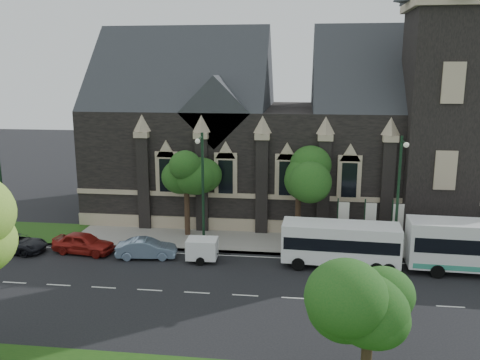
% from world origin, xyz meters
% --- Properties ---
extents(ground, '(160.00, 160.00, 0.00)m').
position_xyz_m(ground, '(0.00, 0.00, 0.00)').
color(ground, black).
rests_on(ground, ground).
extents(sidewalk, '(80.00, 5.00, 0.15)m').
position_xyz_m(sidewalk, '(0.00, 9.50, 0.07)').
color(sidewalk, gray).
rests_on(sidewalk, ground).
extents(museum, '(40.00, 17.70, 29.90)m').
position_xyz_m(museum, '(5.12, 18.78, 8.17)').
color(museum, black).
rests_on(museum, ground).
extents(tree_park_east, '(3.40, 3.40, 6.28)m').
position_xyz_m(tree_park_east, '(6.18, -9.32, 4.62)').
color(tree_park_east, black).
rests_on(tree_park_east, ground).
extents(tree_walk_right, '(4.08, 4.08, 7.80)m').
position_xyz_m(tree_walk_right, '(3.21, 10.71, 5.82)').
color(tree_walk_right, black).
rests_on(tree_walk_right, ground).
extents(tree_walk_left, '(3.91, 3.91, 7.64)m').
position_xyz_m(tree_walk_left, '(-5.80, 10.70, 5.73)').
color(tree_walk_left, black).
rests_on(tree_walk_left, ground).
extents(street_lamp_near, '(0.36, 1.88, 9.00)m').
position_xyz_m(street_lamp_near, '(10.00, 7.09, 5.11)').
color(street_lamp_near, '#15301D').
rests_on(street_lamp_near, ground).
extents(street_lamp_mid, '(0.36, 1.88, 9.00)m').
position_xyz_m(street_lamp_mid, '(-4.00, 7.09, 5.11)').
color(street_lamp_mid, '#15301D').
rests_on(street_lamp_mid, ground).
extents(banner_flag_left, '(0.90, 0.10, 4.00)m').
position_xyz_m(banner_flag_left, '(6.29, 9.00, 2.38)').
color(banner_flag_left, '#15301D').
rests_on(banner_flag_left, ground).
extents(banner_flag_center, '(0.90, 0.10, 4.00)m').
position_xyz_m(banner_flag_center, '(8.29, 9.00, 2.38)').
color(banner_flag_center, '#15301D').
rests_on(banner_flag_center, ground).
extents(banner_flag_right, '(0.90, 0.10, 4.00)m').
position_xyz_m(banner_flag_right, '(10.29, 9.00, 2.38)').
color(banner_flag_right, '#15301D').
rests_on(banner_flag_right, ground).
extents(shuttle_bus, '(8.10, 3.12, 3.08)m').
position_xyz_m(shuttle_bus, '(6.02, 5.44, 1.77)').
color(shuttle_bus, white).
rests_on(shuttle_bus, ground).
extents(box_trailer, '(3.14, 1.85, 1.67)m').
position_xyz_m(box_trailer, '(-3.70, 5.17, 0.95)').
color(box_trailer, white).
rests_on(box_trailer, ground).
extents(sedan, '(4.48, 2.04, 1.42)m').
position_xyz_m(sedan, '(-7.85, 5.31, 0.71)').
color(sedan, '#7C96B4').
rests_on(sedan, ground).
extents(car_far_red, '(4.84, 2.48, 1.58)m').
position_xyz_m(car_far_red, '(-12.83, 5.68, 0.79)').
color(car_far_red, maroon).
rests_on(car_far_red, ground).
extents(car_far_black, '(4.91, 2.68, 1.31)m').
position_xyz_m(car_far_black, '(-17.99, 5.33, 0.65)').
color(car_far_black, black).
rests_on(car_far_black, ground).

